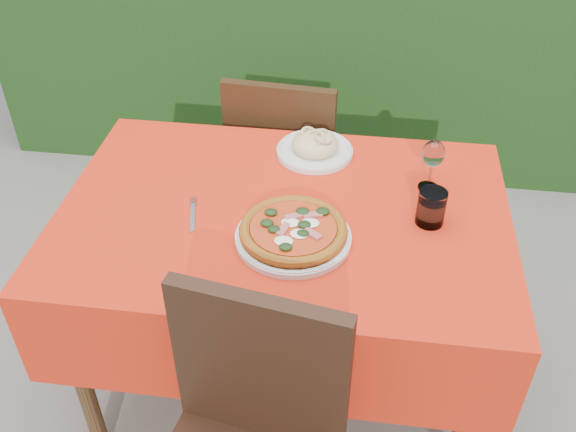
# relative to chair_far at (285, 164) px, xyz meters

# --- Properties ---
(ground) EXTENTS (60.00, 60.00, 0.00)m
(ground) POSITION_rel_chair_far_xyz_m (0.08, -0.60, -0.50)
(ground) COLOR #66625D
(ground) RESTS_ON ground
(dining_table) EXTENTS (1.26, 0.86, 0.75)m
(dining_table) POSITION_rel_chair_far_xyz_m (0.08, -0.60, 0.10)
(dining_table) COLOR #4B3318
(dining_table) RESTS_ON ground
(chair_far) EXTENTS (0.42, 0.42, 0.87)m
(chair_far) POSITION_rel_chair_far_xyz_m (0.00, 0.00, 0.00)
(chair_far) COLOR black
(chair_far) RESTS_ON ground
(pizza_plate) EXTENTS (0.31, 0.31, 0.06)m
(pizza_plate) POSITION_rel_chair_far_xyz_m (0.12, -0.72, 0.27)
(pizza_plate) COLOR silver
(pizza_plate) RESTS_ON dining_table
(pasta_plate) EXTENTS (0.24, 0.24, 0.07)m
(pasta_plate) POSITION_rel_chair_far_xyz_m (0.14, -0.30, 0.27)
(pasta_plate) COLOR silver
(pasta_plate) RESTS_ON dining_table
(water_glass) EXTENTS (0.08, 0.08, 0.10)m
(water_glass) POSITION_rel_chair_far_xyz_m (0.48, -0.60, 0.29)
(water_glass) COLOR silver
(water_glass) RESTS_ON dining_table
(wine_glass) EXTENTS (0.07, 0.07, 0.16)m
(wine_glass) POSITION_rel_chair_far_xyz_m (0.49, -0.44, 0.36)
(wine_glass) COLOR silver
(wine_glass) RESTS_ON dining_table
(fork) EXTENTS (0.06, 0.17, 0.00)m
(fork) POSITION_rel_chair_far_xyz_m (-0.16, -0.67, 0.25)
(fork) COLOR silver
(fork) RESTS_ON dining_table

